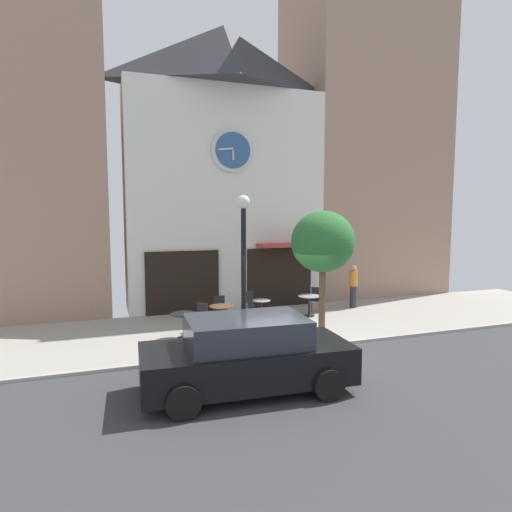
{
  "coord_description": "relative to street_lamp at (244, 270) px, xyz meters",
  "views": [
    {
      "loc": [
        -4.68,
        -10.38,
        3.69
      ],
      "look_at": [
        -0.09,
        2.67,
        2.3
      ],
      "focal_mm": 30.43,
      "sensor_mm": 36.0,
      "label": 1
    }
  ],
  "objects": [
    {
      "name": "cafe_table_center_left",
      "position": [
        3.26,
        2.52,
        -1.56
      ],
      "size": [
        0.79,
        0.79,
        0.74
      ],
      "color": "black",
      "rests_on": "ground_plane"
    },
    {
      "name": "cafe_table_rightmost",
      "position": [
        1.37,
        2.33,
        -1.63
      ],
      "size": [
        0.6,
        0.6,
        0.75
      ],
      "color": "black",
      "rests_on": "ground_plane"
    },
    {
      "name": "cafe_chair_near_tree",
      "position": [
        0.34,
        1.21,
        -1.58
      ],
      "size": [
        0.56,
        0.56,
        0.9
      ],
      "color": "black",
      "rests_on": "ground_plane"
    },
    {
      "name": "parked_car_black",
      "position": [
        -0.88,
        -2.95,
        -1.35
      ],
      "size": [
        4.39,
        2.2,
        1.55
      ],
      "color": "black",
      "rests_on": "ground_plane"
    },
    {
      "name": "cafe_table_center_right",
      "position": [
        -1.45,
        1.24,
        -1.55
      ],
      "size": [
        0.79,
        0.79,
        0.75
      ],
      "color": "black",
      "rests_on": "ground_plane"
    },
    {
      "name": "cafe_chair_left_end",
      "position": [
        3.83,
        3.1,
        -1.58
      ],
      "size": [
        0.56,
        0.56,
        0.9
      ],
      "color": "black",
      "rests_on": "ground_plane"
    },
    {
      "name": "ground_plane",
      "position": [
        1.1,
        -1.51,
        -2.14
      ],
      "size": [
        26.67,
        12.06,
        0.13
      ],
      "color": "#9E998E"
    },
    {
      "name": "cafe_chair_near_lamp",
      "position": [
        0.78,
        1.79,
        -1.58
      ],
      "size": [
        0.56,
        0.56,
        0.9
      ],
      "color": "black",
      "rests_on": "ground_plane"
    },
    {
      "name": "cafe_chair_mid_row",
      "position": [
        -0.84,
        1.75,
        -1.58
      ],
      "size": [
        0.56,
        0.56,
        0.9
      ],
      "color": "black",
      "rests_on": "ground_plane"
    },
    {
      "name": "street_tree",
      "position": [
        2.55,
        0.23,
        0.7
      ],
      "size": [
        1.93,
        1.74,
        3.75
      ],
      "color": "brown",
      "rests_on": "ground_plane"
    },
    {
      "name": "pedestrian_orange",
      "position": [
        5.52,
        3.25,
        -1.25
      ],
      "size": [
        0.34,
        0.34,
        1.67
      ],
      "color": "#2D2D38",
      "rests_on": "ground_plane"
    },
    {
      "name": "neighbor_building_left",
      "position": [
        -6.12,
        6.9,
        4.35
      ],
      "size": [
        5.47,
        4.78,
        12.92
      ],
      "color": "#9E7A66",
      "rests_on": "ground_plane"
    },
    {
      "name": "cafe_table_near_door",
      "position": [
        -0.13,
        1.88,
        -1.56
      ],
      "size": [
        0.79,
        0.79,
        0.75
      ],
      "color": "black",
      "rests_on": "ground_plane"
    },
    {
      "name": "cafe_chair_facing_wall",
      "position": [
        1.22,
        3.13,
        -1.58
      ],
      "size": [
        0.45,
        0.45,
        0.9
      ],
      "color": "black",
      "rests_on": "ground_plane"
    },
    {
      "name": "cafe_chair_curbside",
      "position": [
        0.02,
        2.66,
        -1.58
      ],
      "size": [
        0.42,
        0.42,
        0.9
      ],
      "color": "black",
      "rests_on": "ground_plane"
    },
    {
      "name": "street_lamp",
      "position": [
        0.0,
        0.0,
        0.0
      ],
      "size": [
        0.36,
        0.36,
        4.16
      ],
      "color": "black",
      "rests_on": "ground_plane"
    },
    {
      "name": "clock_building",
      "position": [
        1.01,
        5.6,
        3.51
      ],
      "size": [
        7.67,
        3.45,
        10.85
      ],
      "color": "silver",
      "rests_on": "ground_plane"
    },
    {
      "name": "neighbor_building_right",
      "position": [
        8.13,
        6.99,
        5.51
      ],
      "size": [
        6.58,
        4.97,
        15.26
      ],
      "color": "#9E7A66",
      "rests_on": "ground_plane"
    }
  ]
}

